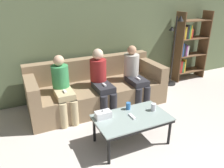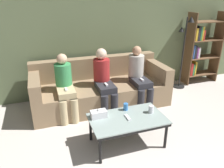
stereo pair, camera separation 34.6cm
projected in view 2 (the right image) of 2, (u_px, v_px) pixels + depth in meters
wall_back at (91, 32)px, 4.33m from camera, size 12.00×0.06×2.60m
couch at (100, 89)px, 4.22m from camera, size 2.52×0.99×0.85m
coffee_table at (127, 121)px, 3.03m from camera, size 1.04×0.61×0.43m
cup_near_left at (126, 107)px, 3.20m from camera, size 0.07×0.07×0.11m
cup_near_right at (151, 109)px, 3.13m from camera, size 0.07×0.07×0.11m
tissue_box at (99, 114)px, 3.01m from camera, size 0.22×0.12×0.13m
game_remote at (128, 117)px, 3.01m from camera, size 0.04×0.15×0.02m
bookshelf at (199, 49)px, 5.06m from camera, size 0.83×0.32×1.64m
standing_lamp at (184, 46)px, 4.72m from camera, size 0.31×0.26×1.57m
seated_person_left_end at (65, 85)px, 3.71m from camera, size 0.31×0.63×1.09m
seated_person_mid_left at (104, 79)px, 3.91m from camera, size 0.31×0.67×1.13m
seated_person_mid_right at (139, 75)px, 4.11m from camera, size 0.31×0.66×1.12m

